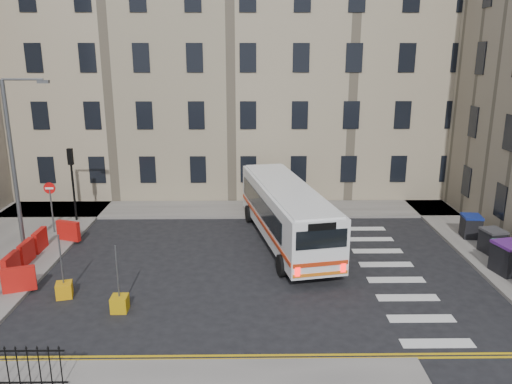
{
  "coord_description": "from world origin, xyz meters",
  "views": [
    {
      "loc": [
        -2.19,
        -20.43,
        9.22
      ],
      "look_at": [
        -1.88,
        1.99,
        3.0
      ],
      "focal_mm": 35.0,
      "sensor_mm": 36.0,
      "label": 1
    }
  ],
  "objects_px": {
    "wheelie_bin_d": "(492,241)",
    "bollard_yellow": "(64,290)",
    "wheelie_bin_c": "(506,255)",
    "streetlamp": "(13,165)",
    "bollard_chevron": "(120,304)",
    "bus": "(286,211)",
    "wheelie_bin_e": "(471,226)",
    "wheelie_bin_b": "(508,258)"
  },
  "relations": [
    {
      "from": "wheelie_bin_d",
      "to": "bollard_yellow",
      "type": "relative_size",
      "value": 1.98
    },
    {
      "from": "wheelie_bin_c",
      "to": "bollard_yellow",
      "type": "bearing_deg",
      "value": -179.63
    },
    {
      "from": "streetlamp",
      "to": "bollard_chevron",
      "type": "distance_m",
      "value": 9.19
    },
    {
      "from": "bus",
      "to": "wheelie_bin_e",
      "type": "height_order",
      "value": "bus"
    },
    {
      "from": "streetlamp",
      "to": "bus",
      "type": "xyz_separation_m",
      "value": [
        12.63,
        1.19,
        -2.67
      ]
    },
    {
      "from": "bus",
      "to": "bollard_chevron",
      "type": "height_order",
      "value": "bus"
    },
    {
      "from": "streetlamp",
      "to": "bollard_chevron",
      "type": "relative_size",
      "value": 13.57
    },
    {
      "from": "wheelie_bin_b",
      "to": "bollard_chevron",
      "type": "height_order",
      "value": "wheelie_bin_b"
    },
    {
      "from": "wheelie_bin_b",
      "to": "bollard_chevron",
      "type": "xyz_separation_m",
      "value": [
        -15.87,
        -2.82,
        -0.53
      ]
    },
    {
      "from": "wheelie_bin_e",
      "to": "bollard_yellow",
      "type": "distance_m",
      "value": 19.56
    },
    {
      "from": "bus",
      "to": "bollard_yellow",
      "type": "bearing_deg",
      "value": -158.86
    },
    {
      "from": "bus",
      "to": "wheelie_bin_d",
      "type": "distance_m",
      "value": 9.84
    },
    {
      "from": "wheelie_bin_c",
      "to": "bollard_chevron",
      "type": "height_order",
      "value": "wheelie_bin_c"
    },
    {
      "from": "bollard_yellow",
      "to": "bollard_chevron",
      "type": "distance_m",
      "value": 2.7
    },
    {
      "from": "bus",
      "to": "wheelie_bin_d",
      "type": "bearing_deg",
      "value": -21.47
    },
    {
      "from": "wheelie_bin_d",
      "to": "bollard_yellow",
      "type": "xyz_separation_m",
      "value": [
        -18.72,
        -3.96,
        -0.43
      ]
    },
    {
      "from": "bollard_chevron",
      "to": "wheelie_bin_e",
      "type": "bearing_deg",
      "value": 23.96
    },
    {
      "from": "wheelie_bin_c",
      "to": "bollard_yellow",
      "type": "height_order",
      "value": "wheelie_bin_c"
    },
    {
      "from": "wheelie_bin_c",
      "to": "wheelie_bin_d",
      "type": "relative_size",
      "value": 0.98
    },
    {
      "from": "wheelie_bin_d",
      "to": "wheelie_bin_e",
      "type": "height_order",
      "value": "wheelie_bin_e"
    },
    {
      "from": "bus",
      "to": "bollard_chevron",
      "type": "bearing_deg",
      "value": -145.11
    },
    {
      "from": "wheelie_bin_e",
      "to": "bollard_yellow",
      "type": "height_order",
      "value": "wheelie_bin_e"
    },
    {
      "from": "wheelie_bin_e",
      "to": "bollard_chevron",
      "type": "bearing_deg",
      "value": -149.17
    },
    {
      "from": "streetlamp",
      "to": "bollard_chevron",
      "type": "bearing_deg",
      "value": -43.51
    },
    {
      "from": "wheelie_bin_b",
      "to": "wheelie_bin_c",
      "type": "xyz_separation_m",
      "value": [
        0.2,
        0.56,
        -0.09
      ]
    },
    {
      "from": "streetlamp",
      "to": "wheelie_bin_d",
      "type": "bearing_deg",
      "value": -1.49
    },
    {
      "from": "streetlamp",
      "to": "bollard_yellow",
      "type": "relative_size",
      "value": 13.57
    },
    {
      "from": "bus",
      "to": "wheelie_bin_b",
      "type": "relative_size",
      "value": 7.61
    },
    {
      "from": "wheelie_bin_c",
      "to": "bollard_yellow",
      "type": "relative_size",
      "value": 1.95
    },
    {
      "from": "wheelie_bin_d",
      "to": "wheelie_bin_b",
      "type": "bearing_deg",
      "value": -111.23
    },
    {
      "from": "streetlamp",
      "to": "bus",
      "type": "distance_m",
      "value": 12.97
    },
    {
      "from": "bus",
      "to": "bollard_chevron",
      "type": "xyz_separation_m",
      "value": [
        -6.64,
        -6.87,
        -1.37
      ]
    },
    {
      "from": "wheelie_bin_d",
      "to": "bollard_chevron",
      "type": "xyz_separation_m",
      "value": [
        -16.27,
        -5.1,
        -0.43
      ]
    },
    {
      "from": "bollard_chevron",
      "to": "bollard_yellow",
      "type": "bearing_deg",
      "value": 155.04
    },
    {
      "from": "wheelie_bin_c",
      "to": "wheelie_bin_b",
      "type": "bearing_deg",
      "value": -116.3
    },
    {
      "from": "wheelie_bin_e",
      "to": "bollard_yellow",
      "type": "relative_size",
      "value": 1.91
    },
    {
      "from": "wheelie_bin_b",
      "to": "streetlamp",
      "type": "bearing_deg",
      "value": 159.79
    },
    {
      "from": "wheelie_bin_d",
      "to": "bollard_yellow",
      "type": "height_order",
      "value": "wheelie_bin_d"
    },
    {
      "from": "wheelie_bin_e",
      "to": "bollard_yellow",
      "type": "bearing_deg",
      "value": -155.15
    },
    {
      "from": "wheelie_bin_e",
      "to": "wheelie_bin_d",
      "type": "bearing_deg",
      "value": -79.78
    },
    {
      "from": "wheelie_bin_d",
      "to": "wheelie_bin_e",
      "type": "xyz_separation_m",
      "value": [
        -0.12,
        2.07,
        0.0
      ]
    },
    {
      "from": "bollard_chevron",
      "to": "streetlamp",
      "type": "bearing_deg",
      "value": 136.49
    }
  ]
}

